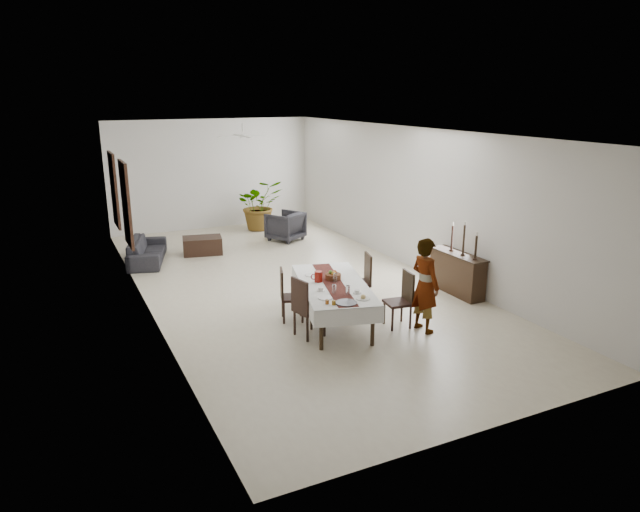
# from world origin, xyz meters

# --- Properties ---
(floor) EXTENTS (6.00, 12.00, 0.00)m
(floor) POSITION_xyz_m (0.00, 0.00, 0.00)
(floor) COLOR beige
(floor) RESTS_ON ground
(ceiling) EXTENTS (6.00, 12.00, 0.02)m
(ceiling) POSITION_xyz_m (0.00, 0.00, 3.20)
(ceiling) COLOR white
(ceiling) RESTS_ON wall_back
(wall_back) EXTENTS (6.00, 0.02, 3.20)m
(wall_back) POSITION_xyz_m (0.00, 6.00, 1.60)
(wall_back) COLOR silver
(wall_back) RESTS_ON floor
(wall_front) EXTENTS (6.00, 0.02, 3.20)m
(wall_front) POSITION_xyz_m (0.00, -6.00, 1.60)
(wall_front) COLOR silver
(wall_front) RESTS_ON floor
(wall_left) EXTENTS (0.02, 12.00, 3.20)m
(wall_left) POSITION_xyz_m (-3.00, 0.00, 1.60)
(wall_left) COLOR silver
(wall_left) RESTS_ON floor
(wall_right) EXTENTS (0.02, 12.00, 3.20)m
(wall_right) POSITION_xyz_m (3.00, 0.00, 1.60)
(wall_right) COLOR silver
(wall_right) RESTS_ON floor
(dining_table_top) EXTENTS (1.51, 2.44, 0.05)m
(dining_table_top) POSITION_xyz_m (-0.17, -2.19, 0.69)
(dining_table_top) COLOR black
(dining_table_top) RESTS_ON table_leg_fl
(table_leg_fl) EXTENTS (0.08, 0.08, 0.66)m
(table_leg_fl) POSITION_xyz_m (-0.85, -3.12, 0.33)
(table_leg_fl) COLOR black
(table_leg_fl) RESTS_ON floor
(table_leg_fr) EXTENTS (0.08, 0.08, 0.66)m
(table_leg_fr) POSITION_xyz_m (-0.05, -3.34, 0.33)
(table_leg_fr) COLOR black
(table_leg_fr) RESTS_ON floor
(table_leg_bl) EXTENTS (0.08, 0.08, 0.66)m
(table_leg_bl) POSITION_xyz_m (-0.29, -1.04, 0.33)
(table_leg_bl) COLOR black
(table_leg_bl) RESTS_ON floor
(table_leg_br) EXTENTS (0.08, 0.08, 0.66)m
(table_leg_br) POSITION_xyz_m (0.52, -1.25, 0.33)
(table_leg_br) COLOR black
(table_leg_br) RESTS_ON floor
(tablecloth_top) EXTENTS (1.72, 2.65, 0.01)m
(tablecloth_top) POSITION_xyz_m (-0.17, -2.19, 0.72)
(tablecloth_top) COLOR silver
(tablecloth_top) RESTS_ON dining_table_top
(tablecloth_drape_left) EXTENTS (0.65, 2.36, 0.28)m
(tablecloth_drape_left) POSITION_xyz_m (-0.70, -2.04, 0.58)
(tablecloth_drape_left) COLOR white
(tablecloth_drape_left) RESTS_ON dining_table_top
(tablecloth_drape_right) EXTENTS (0.65, 2.36, 0.28)m
(tablecloth_drape_right) POSITION_xyz_m (0.37, -2.33, 0.58)
(tablecloth_drape_right) COLOR white
(tablecloth_drape_right) RESTS_ON dining_table_top
(tablecloth_drape_near) EXTENTS (1.08, 0.30, 0.28)m
(tablecloth_drape_near) POSITION_xyz_m (-0.49, -3.36, 0.58)
(tablecloth_drape_near) COLOR silver
(tablecloth_drape_near) RESTS_ON dining_table_top
(tablecloth_drape_far) EXTENTS (1.08, 0.30, 0.28)m
(tablecloth_drape_far) POSITION_xyz_m (0.15, -1.01, 0.58)
(tablecloth_drape_far) COLOR white
(tablecloth_drape_far) RESTS_ON dining_table_top
(table_runner) EXTENTS (0.94, 2.37, 0.00)m
(table_runner) POSITION_xyz_m (-0.17, -2.19, 0.72)
(table_runner) COLOR #5B211A
(table_runner) RESTS_ON tablecloth_top
(red_pitcher) EXTENTS (0.17, 0.17, 0.19)m
(red_pitcher) POSITION_xyz_m (-0.36, -1.99, 0.82)
(red_pitcher) COLOR maroon
(red_pitcher) RESTS_ON tablecloth_top
(pitcher_handle) EXTENTS (0.11, 0.05, 0.11)m
(pitcher_handle) POSITION_xyz_m (-0.44, -1.97, 0.82)
(pitcher_handle) COLOR maroon
(pitcher_handle) RESTS_ON red_pitcher
(wine_glass_near) EXTENTS (0.07, 0.07, 0.16)m
(wine_glass_near) POSITION_xyz_m (-0.22, -2.81, 0.80)
(wine_glass_near) COLOR silver
(wine_glass_near) RESTS_ON tablecloth_top
(wine_glass_mid) EXTENTS (0.07, 0.07, 0.16)m
(wine_glass_mid) POSITION_xyz_m (-0.39, -2.67, 0.80)
(wine_glass_mid) COLOR white
(wine_glass_mid) RESTS_ON tablecloth_top
(wine_glass_far) EXTENTS (0.07, 0.07, 0.16)m
(wine_glass_far) POSITION_xyz_m (-0.11, -2.15, 0.80)
(wine_glass_far) COLOR white
(wine_glass_far) RESTS_ON tablecloth_top
(teacup_right) EXTENTS (0.09, 0.09, 0.06)m
(teacup_right) POSITION_xyz_m (-0.04, -2.81, 0.75)
(teacup_right) COLOR white
(teacup_right) RESTS_ON saucer_right
(saucer_right) EXTENTS (0.14, 0.14, 0.01)m
(saucer_right) POSITION_xyz_m (-0.04, -2.81, 0.73)
(saucer_right) COLOR silver
(saucer_right) RESTS_ON tablecloth_top
(teacup_left) EXTENTS (0.09, 0.09, 0.06)m
(teacup_left) POSITION_xyz_m (-0.53, -2.43, 0.75)
(teacup_left) COLOR white
(teacup_left) RESTS_ON saucer_left
(saucer_left) EXTENTS (0.14, 0.14, 0.01)m
(saucer_left) POSITION_xyz_m (-0.53, -2.43, 0.73)
(saucer_left) COLOR white
(saucer_left) RESTS_ON tablecloth_top
(plate_near_right) EXTENTS (0.23, 0.23, 0.01)m
(plate_near_right) POSITION_xyz_m (-0.09, -3.09, 0.73)
(plate_near_right) COLOR silver
(plate_near_right) RESTS_ON tablecloth_top
(bread_near_right) EXTENTS (0.09, 0.09, 0.09)m
(bread_near_right) POSITION_xyz_m (-0.09, -3.09, 0.75)
(bread_near_right) COLOR tan
(bread_near_right) RESTS_ON plate_near_right
(plate_near_left) EXTENTS (0.23, 0.23, 0.01)m
(plate_near_left) POSITION_xyz_m (-0.63, -2.80, 0.73)
(plate_near_left) COLOR white
(plate_near_left) RESTS_ON tablecloth_top
(plate_far_left) EXTENTS (0.23, 0.23, 0.01)m
(plate_far_left) POSITION_xyz_m (-0.32, -1.61, 0.73)
(plate_far_left) COLOR white
(plate_far_left) RESTS_ON tablecloth_top
(serving_tray) EXTENTS (0.34, 0.34, 0.02)m
(serving_tray) POSITION_xyz_m (-0.43, -3.15, 0.73)
(serving_tray) COLOR #3B3B40
(serving_tray) RESTS_ON tablecloth_top
(jam_jar_a) EXTENTS (0.06, 0.06, 0.07)m
(jam_jar_a) POSITION_xyz_m (-0.64, -3.12, 0.76)
(jam_jar_a) COLOR #865A13
(jam_jar_a) RESTS_ON tablecloth_top
(jam_jar_b) EXTENTS (0.06, 0.06, 0.07)m
(jam_jar_b) POSITION_xyz_m (-0.71, -3.04, 0.76)
(jam_jar_b) COLOR brown
(jam_jar_b) RESTS_ON tablecloth_top
(fruit_basket) EXTENTS (0.28, 0.28, 0.09)m
(fruit_basket) POSITION_xyz_m (-0.06, -1.97, 0.77)
(fruit_basket) COLOR brown
(fruit_basket) RESTS_ON tablecloth_top
(fruit_red) EXTENTS (0.09, 0.09, 0.09)m
(fruit_red) POSITION_xyz_m (-0.03, -1.96, 0.84)
(fruit_red) COLOR #AB3211
(fruit_red) RESTS_ON fruit_basket
(fruit_green) EXTENTS (0.08, 0.08, 0.08)m
(fruit_green) POSITION_xyz_m (-0.09, -1.93, 0.84)
(fruit_green) COLOR #447322
(fruit_green) RESTS_ON fruit_basket
(fruit_yellow) EXTENTS (0.08, 0.08, 0.08)m
(fruit_yellow) POSITION_xyz_m (-0.07, -2.02, 0.84)
(fruit_yellow) COLOR gold
(fruit_yellow) RESTS_ON fruit_basket
(chair_right_near_seat) EXTENTS (0.46, 0.46, 0.05)m
(chair_right_near_seat) POSITION_xyz_m (0.75, -2.84, 0.43)
(chair_right_near_seat) COLOR black
(chair_right_near_seat) RESTS_ON chair_right_near_leg_fl
(chair_right_near_leg_fl) EXTENTS (0.05, 0.05, 0.41)m
(chair_right_near_leg_fl) POSITION_xyz_m (0.89, -3.03, 0.20)
(chair_right_near_leg_fl) COLOR black
(chair_right_near_leg_fl) RESTS_ON floor
(chair_right_near_leg_fr) EXTENTS (0.05, 0.05, 0.41)m
(chair_right_near_leg_fr) POSITION_xyz_m (0.94, -2.70, 0.20)
(chair_right_near_leg_fr) COLOR black
(chair_right_near_leg_fr) RESTS_ON floor
(chair_right_near_leg_bl) EXTENTS (0.05, 0.05, 0.41)m
(chair_right_near_leg_bl) POSITION_xyz_m (0.56, -2.99, 0.20)
(chair_right_near_leg_bl) COLOR black
(chair_right_near_leg_bl) RESTS_ON floor
(chair_right_near_leg_br) EXTENTS (0.05, 0.05, 0.41)m
(chair_right_near_leg_br) POSITION_xyz_m (0.60, -2.65, 0.20)
(chair_right_near_leg_br) COLOR black
(chair_right_near_leg_br) RESTS_ON floor
(chair_right_near_back) EXTENTS (0.09, 0.42, 0.53)m
(chair_right_near_back) POSITION_xyz_m (0.94, -2.87, 0.71)
(chair_right_near_back) COLOR black
(chair_right_near_back) RESTS_ON chair_right_near_seat
(chair_right_far_seat) EXTENTS (0.53, 0.53, 0.05)m
(chair_right_far_seat) POSITION_xyz_m (0.63, -1.66, 0.45)
(chair_right_far_seat) COLOR black
(chair_right_far_seat) RESTS_ON chair_right_far_leg_fl
(chair_right_far_leg_fl) EXTENTS (0.05, 0.05, 0.42)m
(chair_right_far_leg_fl) POSITION_xyz_m (0.75, -1.88, 0.21)
(chair_right_far_leg_fl) COLOR black
(chair_right_far_leg_fl) RESTS_ON floor
(chair_right_far_leg_fr) EXTENTS (0.05, 0.05, 0.42)m
(chair_right_far_leg_fr) POSITION_xyz_m (0.84, -1.54, 0.21)
(chair_right_far_leg_fr) COLOR black
(chair_right_far_leg_fr) RESTS_ON floor
(chair_right_far_leg_bl) EXTENTS (0.05, 0.05, 0.42)m
(chair_right_far_leg_bl) POSITION_xyz_m (0.41, -1.79, 0.21)
(chair_right_far_leg_bl) COLOR black
(chair_right_far_leg_bl) RESTS_ON floor
(chair_right_far_leg_br) EXTENTS (0.05, 0.05, 0.42)m
(chair_right_far_leg_br) POSITION_xyz_m (0.50, -1.45, 0.21)
(chair_right_far_leg_br) COLOR black
(chair_right_far_leg_br) RESTS_ON floor
(chair_right_far_back) EXTENTS (0.15, 0.42, 0.54)m
(chair_right_far_back) POSITION_xyz_m (0.81, -1.72, 0.74)
(chair_right_far_back) COLOR black
(chair_right_far_back) RESTS_ON chair_right_far_seat
(chair_left_near_seat) EXTENTS (0.52, 0.52, 0.05)m
(chair_left_near_seat) POSITION_xyz_m (-0.79, -2.54, 0.45)
(chair_left_near_seat) COLOR black
(chair_left_near_seat) RESTS_ON chair_left_near_leg_fl
(chair_left_near_leg_fl) EXTENTS (0.05, 0.05, 0.43)m
(chair_left_near_leg_fl) POSITION_xyz_m (-1.00, -2.40, 0.21)
(chair_left_near_leg_fl) COLOR black
(chair_left_near_leg_fl) RESTS_ON floor
(chair_left_near_leg_fr) EXTENTS (0.05, 0.05, 0.43)m
(chair_left_near_leg_fr) POSITION_xyz_m (-0.92, -2.75, 0.21)
(chair_left_near_leg_fr) COLOR black
(chair_left_near_leg_fr) RESTS_ON floor
(chair_left_near_leg_bl) EXTENTS (0.05, 0.05, 0.43)m
(chair_left_near_leg_bl) POSITION_xyz_m (-0.65, -2.33, 0.21)
(chair_left_near_leg_bl) COLOR black
(chair_left_near_leg_bl) RESTS_ON floor
(chair_left_near_leg_br) EXTENTS (0.05, 0.05, 0.43)m
(chair_left_near_leg_br) POSITION_xyz_m (-0.58, -2.67, 0.21)
(chair_left_near_leg_br) COLOR black
(chair_left_near_leg_br) RESTS_ON floor
(chair_left_near_back) EXTENTS (0.13, 0.43, 0.55)m
(chair_left_near_back) POSITION_xyz_m (-0.98, -2.58, 0.75)
(chair_left_near_back) COLOR black
(chair_left_near_back) RESTS_ON chair_left_near_seat
(chair_left_far_seat) EXTENTS (0.51, 0.51, 0.05)m
(chair_left_far_seat) POSITION_xyz_m (-0.77, -1.78, 0.42)
(chair_left_far_seat) COLOR black
(chair_left_far_seat) RESTS_ON chair_left_far_leg_fl
(chair_left_far_leg_fl) EXTENTS (0.05, 0.05, 0.40)m
(chair_left_far_leg_fl) POSITION_xyz_m (-0.88, -1.57, 0.20)
(chair_left_far_leg_fl) COLOR black
(chair_left_far_leg_fl) RESTS_ON floor
(chair_left_far_leg_fr) EXTENTS (0.05, 0.05, 0.40)m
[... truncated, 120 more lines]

